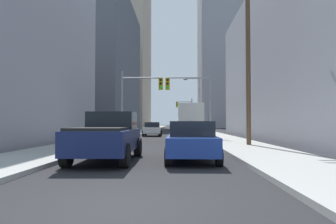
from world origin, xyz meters
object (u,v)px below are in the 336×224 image
Objects in this scene: city_bus at (190,119)px; traffic_signal_far_right at (185,109)px; pickup_truck_navy at (108,137)px; sedan_silver at (186,133)px; sedan_blue at (191,141)px; traffic_signal_near_left at (140,93)px; traffic_signal_near_right at (190,93)px; sedan_white at (152,129)px.

city_bus is 22.68m from traffic_signal_far_right.
sedan_silver is (3.28, 9.83, -0.16)m from pickup_truck_navy.
sedan_blue is 16.22m from traffic_signal_near_left.
traffic_signal_near_right and traffic_signal_far_right have the same top height.
sedan_blue and sedan_white have the same top height.
sedan_white is 7.79m from traffic_signal_near_left.
sedan_white is at bearing 98.12° from sedan_blue.
sedan_blue is 0.70× the size of traffic_signal_near_left.
traffic_signal_near_left is at bearing -98.80° from traffic_signal_far_right.
traffic_signal_near_left is at bearing -180.00° from traffic_signal_near_right.
traffic_signal_near_right reaches higher than sedan_blue.
traffic_signal_near_left reaches higher than sedan_silver.
traffic_signal_near_left reaches higher than sedan_white.
pickup_truck_navy is 0.91× the size of traffic_signal_far_right.
city_bus reaches higher than sedan_white.
sedan_blue is at bearing -92.33° from city_bus.
pickup_truck_navy is 22.41m from sedan_white.
pickup_truck_navy is 1.29× the size of sedan_blue.
sedan_blue is 15.79m from traffic_signal_near_right.
pickup_truck_navy reaches higher than sedan_silver.
sedan_white is at bearing 90.01° from pickup_truck_navy.
pickup_truck_navy is 1.27× the size of sedan_white.
pickup_truck_navy is 0.91× the size of traffic_signal_near_right.
pickup_truck_navy is 16.14m from traffic_signal_near_right.
traffic_signal_near_right is 1.00× the size of traffic_signal_far_right.
traffic_signal_far_right reaches higher than sedan_white.
pickup_truck_navy is 10.36m from sedan_silver.
pickup_truck_navy is (-4.19, -24.10, -1.00)m from city_bus.
traffic_signal_near_right is at bearing -61.25° from sedan_white.
pickup_truck_navy is 46.99m from traffic_signal_far_right.
traffic_signal_near_left is (-0.57, -7.05, 3.27)m from sedan_white.
sedan_blue is 46.89m from traffic_signal_far_right.
traffic_signal_near_left is at bearing 92.15° from pickup_truck_navy.
traffic_signal_near_left is 31.71m from traffic_signal_far_right.
city_bus is 4.67m from sedan_white.
sedan_blue is (3.21, -0.07, -0.16)m from pickup_truck_navy.
traffic_signal_near_right is (0.59, 5.53, 3.28)m from sedan_silver.
sedan_silver is 1.00× the size of sedan_white.
city_bus is 1.92× the size of traffic_signal_far_right.
traffic_signal_far_right reaches higher than sedan_silver.
sedan_blue is at bearing -90.41° from sedan_silver.
sedan_white is at bearing 85.35° from traffic_signal_near_left.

